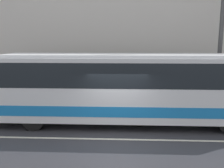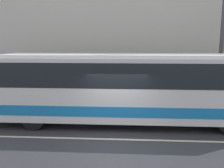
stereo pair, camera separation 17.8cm
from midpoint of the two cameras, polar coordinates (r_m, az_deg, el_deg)
name	(u,v)px [view 2 (the right image)]	position (r m, az deg, el deg)	size (l,w,h in m)	color
ground_plane	(116,139)	(10.03, 1.44, -12.54)	(60.00, 60.00, 0.00)	#333338
sidewalk	(120,105)	(14.91, 2.21, -4.71)	(60.00, 2.32, 0.13)	gray
building_facade	(121,22)	(15.77, 2.45, 13.98)	(60.00, 0.35, 10.26)	silver
lane_stripe	(116,139)	(10.03, 1.44, -12.52)	(54.00, 0.14, 0.01)	beige
transit_bus	(121,85)	(11.38, 2.50, -0.25)	(12.29, 2.50, 3.23)	silver
utility_pole_near	(223,28)	(14.75, 24.34, 11.68)	(0.23, 0.23, 8.75)	#4C4C4F
pedestrian_waiting	(59,92)	(14.79, -11.75, -1.78)	(0.36, 0.36, 1.63)	maroon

